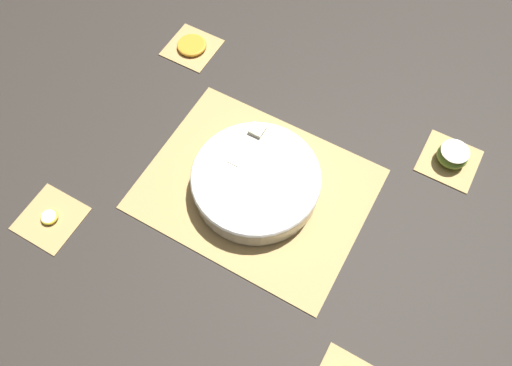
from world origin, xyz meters
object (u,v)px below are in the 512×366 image
(orange_slice_whole, at_px, (192,45))
(banana_coin_single, at_px, (49,217))
(apple_half, at_px, (453,155))
(fruit_salad_bowl, at_px, (256,180))

(orange_slice_whole, bearing_deg, banana_coin_single, 90.00)
(apple_half, height_order, orange_slice_whole, apple_half)
(fruit_salad_bowl, distance_m, banana_coin_single, 0.44)
(apple_half, bearing_deg, fruit_salad_bowl, 38.58)
(orange_slice_whole, xyz_separation_m, banana_coin_single, (0.00, 0.55, -0.00))
(apple_half, distance_m, banana_coin_single, 0.88)
(orange_slice_whole, distance_m, banana_coin_single, 0.55)
(orange_slice_whole, bearing_deg, fruit_salad_bowl, 141.45)
(apple_half, bearing_deg, orange_slice_whole, -0.00)
(fruit_salad_bowl, distance_m, orange_slice_whole, 0.44)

